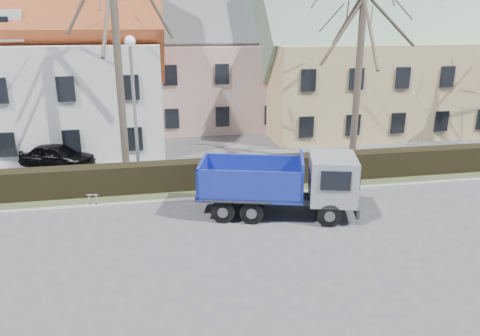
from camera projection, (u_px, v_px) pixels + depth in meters
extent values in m
plane|color=#4D4E50|center=(178.00, 252.00, 15.88)|extent=(120.00, 120.00, 0.00)
cube|color=gray|center=(171.00, 201.00, 20.16)|extent=(80.00, 0.30, 0.12)
cube|color=#3B4728|center=(169.00, 188.00, 21.66)|extent=(80.00, 3.00, 0.10)
cube|color=black|center=(169.00, 178.00, 21.29)|extent=(60.00, 0.90, 1.30)
imported|color=black|center=(57.00, 156.00, 24.64)|extent=(4.17, 2.86, 1.32)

